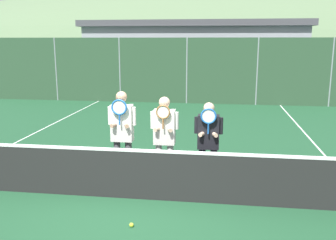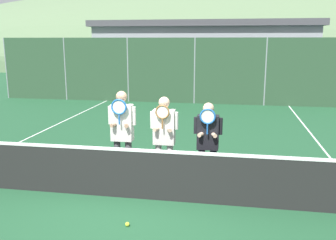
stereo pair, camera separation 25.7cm
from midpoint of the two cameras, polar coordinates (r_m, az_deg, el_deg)
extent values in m
plane|color=#1E4C2D|center=(6.99, -6.37, -11.82)|extent=(120.00, 120.00, 0.00)
ellipsoid|color=#5B7551|center=(56.29, 6.43, 9.20)|extent=(101.68, 56.49, 19.77)
cube|color=#9EA3A8|center=(24.23, 3.77, 9.67)|extent=(13.02, 5.00, 3.58)
cube|color=#4C4C51|center=(24.22, 3.83, 14.33)|extent=(13.52, 5.50, 0.36)
cylinder|color=gray|center=(18.50, -17.07, 7.37)|extent=(0.06, 0.06, 2.92)
cylinder|color=gray|center=(17.43, -7.77, 7.53)|extent=(0.06, 0.06, 2.92)
cylinder|color=gray|center=(16.86, 2.44, 7.48)|extent=(0.06, 0.06, 2.92)
cylinder|color=gray|center=(16.84, 13.01, 7.17)|extent=(0.06, 0.06, 2.92)
cylinder|color=gray|center=(17.38, 23.24, 6.65)|extent=(0.06, 0.06, 2.92)
cube|color=#2D4C33|center=(16.86, 2.44, 7.48)|extent=(18.48, 0.02, 2.92)
cube|color=black|center=(6.82, -6.46, -8.39)|extent=(10.95, 0.02, 0.89)
cube|color=white|center=(6.67, -6.55, -4.62)|extent=(10.95, 0.03, 0.06)
cube|color=white|center=(11.21, -23.39, -3.48)|extent=(0.05, 16.00, 0.01)
cube|color=white|center=(9.93, 22.37, -5.35)|extent=(0.05, 16.00, 0.01)
cylinder|color=#56565B|center=(7.54, -8.68, -6.41)|extent=(0.13, 0.13, 0.90)
cylinder|color=#56565B|center=(7.48, -6.98, -6.52)|extent=(0.13, 0.13, 0.90)
cube|color=white|center=(7.29, -8.02, -0.46)|extent=(0.42, 0.22, 0.71)
sphere|color=tan|center=(7.20, -8.14, 3.52)|extent=(0.21, 0.21, 0.21)
cylinder|color=white|center=(7.33, -9.81, 0.67)|extent=(0.08, 0.08, 0.35)
cylinder|color=white|center=(7.20, -6.25, 0.57)|extent=(0.08, 0.08, 0.35)
cylinder|color=tan|center=(7.24, -9.00, -0.70)|extent=(0.16, 0.27, 0.08)
cylinder|color=tan|center=(7.19, -7.40, -0.76)|extent=(0.16, 0.27, 0.08)
cylinder|color=#1E5BAD|center=(7.10, -8.44, 0.05)|extent=(0.03, 0.03, 0.20)
torus|color=#1E5BAD|center=(7.06, -8.50, 1.93)|extent=(0.31, 0.03, 0.31)
cylinder|color=silver|center=(7.06, -8.50, 1.93)|extent=(0.25, 0.00, 0.25)
cylinder|color=white|center=(7.42, -2.40, -6.79)|extent=(0.13, 0.13, 0.85)
cylinder|color=white|center=(7.38, -0.66, -6.87)|extent=(0.13, 0.13, 0.85)
cube|color=white|center=(7.19, -1.57, -1.07)|extent=(0.41, 0.22, 0.67)
sphere|color=#DBB293|center=(7.09, -1.59, 2.70)|extent=(0.21, 0.21, 0.21)
cylinder|color=white|center=(7.20, -3.38, 0.01)|extent=(0.08, 0.08, 0.33)
cylinder|color=white|center=(7.13, 0.26, -0.10)|extent=(0.08, 0.08, 0.33)
cylinder|color=#DBB293|center=(7.12, -2.50, -1.31)|extent=(0.16, 0.27, 0.08)
cylinder|color=#DBB293|center=(7.09, -0.87, -1.37)|extent=(0.16, 0.27, 0.08)
cylinder|color=#936033|center=(6.99, -1.82, -0.56)|extent=(0.03, 0.03, 0.20)
torus|color=#936033|center=(6.95, -1.83, 1.22)|extent=(0.27, 0.03, 0.27)
cylinder|color=silver|center=(6.95, -1.83, 1.22)|extent=(0.22, 0.00, 0.22)
cylinder|color=#232838|center=(7.26, 4.16, -7.39)|extent=(0.13, 0.13, 0.81)
cylinder|color=#232838|center=(7.25, 5.92, -7.45)|extent=(0.13, 0.13, 0.81)
cube|color=black|center=(7.05, 5.15, -1.82)|extent=(0.40, 0.22, 0.64)
sphere|color=#DBB293|center=(6.95, 5.22, 1.84)|extent=(0.21, 0.21, 0.21)
cylinder|color=black|center=(7.03, 3.33, -0.77)|extent=(0.08, 0.08, 0.31)
cylinder|color=black|center=(7.01, 7.01, -0.89)|extent=(0.08, 0.08, 0.31)
cylinder|color=#DBB293|center=(6.97, 4.28, -2.07)|extent=(0.16, 0.27, 0.08)
cylinder|color=#DBB293|center=(6.96, 5.94, -2.12)|extent=(0.16, 0.27, 0.08)
cylinder|color=#1E5BAD|center=(6.85, 5.09, -1.31)|extent=(0.03, 0.03, 0.20)
torus|color=#1E5BAD|center=(6.80, 5.12, 0.58)|extent=(0.29, 0.03, 0.29)
cylinder|color=silver|center=(6.80, 5.12, 0.58)|extent=(0.24, 0.00, 0.24)
cube|color=#B2B7BC|center=(20.54, -8.59, 6.02)|extent=(4.42, 1.89, 0.77)
cube|color=#2D3842|center=(20.48, -8.65, 7.97)|extent=(2.43, 1.74, 0.63)
cylinder|color=black|center=(19.29, -5.26, 4.56)|extent=(0.60, 0.16, 0.60)
cylinder|color=black|center=(21.16, -4.07, 5.25)|extent=(0.60, 0.16, 0.60)
cylinder|color=black|center=(20.15, -13.27, 4.61)|extent=(0.60, 0.16, 0.60)
cylinder|color=black|center=(21.94, -11.46, 5.29)|extent=(0.60, 0.16, 0.60)
cube|color=black|center=(19.61, 5.45, 5.95)|extent=(4.07, 1.72, 0.86)
cube|color=#2D3842|center=(19.54, 5.49, 8.24)|extent=(2.24, 1.58, 0.71)
cylinder|color=black|center=(18.78, 9.33, 4.24)|extent=(0.60, 0.16, 0.60)
cylinder|color=black|center=(20.52, 9.24, 4.91)|extent=(0.60, 0.16, 0.60)
cylinder|color=black|center=(18.90, 1.28, 4.45)|extent=(0.60, 0.16, 0.60)
cylinder|color=black|center=(20.63, 1.86, 5.10)|extent=(0.60, 0.16, 0.60)
cube|color=#B2B7BC|center=(20.07, 19.67, 5.37)|extent=(4.32, 1.87, 0.81)
cube|color=#2D3842|center=(20.01, 19.82, 7.48)|extent=(2.37, 1.72, 0.67)
cylinder|color=black|center=(21.36, 22.78, 4.40)|extent=(0.60, 0.16, 0.60)
cylinder|color=black|center=(18.94, 15.98, 4.00)|extent=(0.60, 0.16, 0.60)
cylinder|color=black|center=(20.83, 15.28, 4.74)|extent=(0.60, 0.16, 0.60)
sphere|color=#CCDB33|center=(6.03, -6.85, -15.60)|extent=(0.07, 0.07, 0.07)
camera|label=1|loc=(0.13, -91.01, -0.22)|focal=40.00mm
camera|label=2|loc=(0.13, 88.99, 0.22)|focal=40.00mm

